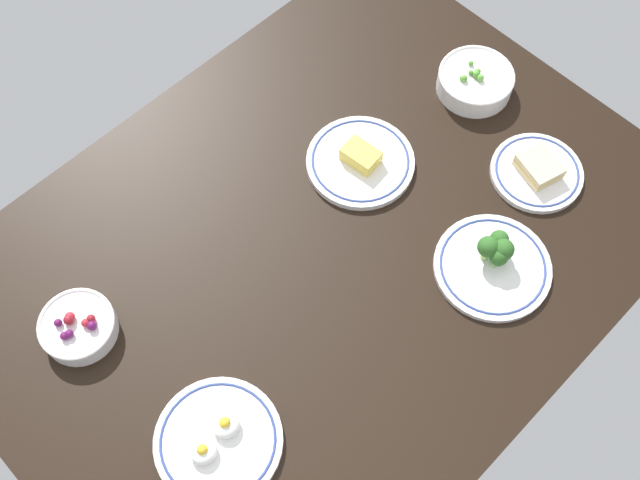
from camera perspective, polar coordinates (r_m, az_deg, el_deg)
dining_table at (r=151.51cm, az=0.00°, el=-0.69°), size 135.04×100.69×4.00cm
plate_cheese at (r=158.33cm, az=3.01°, el=5.87°), size 22.29×22.29×4.74cm
bowl_peas at (r=171.68cm, az=11.44°, el=11.50°), size 16.33×16.33×6.06cm
bowl_berries at (r=147.02cm, az=-17.51°, el=-6.15°), size 14.03×14.03×5.77cm
plate_eggs at (r=136.71cm, az=-7.58°, el=-14.50°), size 22.27×22.27×5.04cm
plate_sandwich at (r=162.79cm, az=15.82°, el=4.95°), size 18.86×18.86×4.44cm
plate_broccoli at (r=149.71cm, az=12.75°, el=-1.62°), size 22.58×22.58×7.67cm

